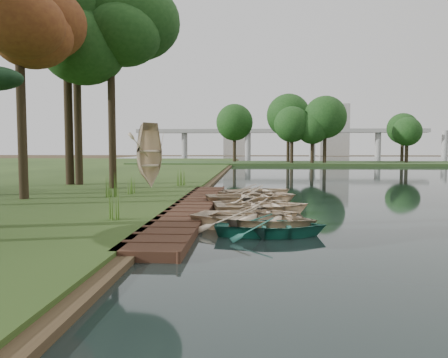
# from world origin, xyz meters

# --- Properties ---
(ground) EXTENTS (300.00, 300.00, 0.00)m
(ground) POSITION_xyz_m (0.00, 0.00, 0.00)
(ground) COLOR #3D2F1D
(boardwalk) EXTENTS (1.60, 16.00, 0.30)m
(boardwalk) POSITION_xyz_m (-1.60, 0.00, 0.15)
(boardwalk) COLOR #382015
(boardwalk) RESTS_ON ground
(peninsula) EXTENTS (50.00, 14.00, 0.45)m
(peninsula) POSITION_xyz_m (8.00, 50.00, 0.23)
(peninsula) COLOR #2D471F
(peninsula) RESTS_ON ground
(far_trees) EXTENTS (45.60, 5.60, 8.80)m
(far_trees) POSITION_xyz_m (4.67, 50.00, 6.43)
(far_trees) COLOR black
(far_trees) RESTS_ON peninsula
(bridge) EXTENTS (95.90, 4.00, 8.60)m
(bridge) POSITION_xyz_m (12.31, 120.00, 7.08)
(bridge) COLOR #A5A5A0
(bridge) RESTS_ON ground
(building_a) EXTENTS (10.00, 8.00, 18.00)m
(building_a) POSITION_xyz_m (30.00, 140.00, 9.00)
(building_a) COLOR #A5A5A0
(building_a) RESTS_ON ground
(building_b) EXTENTS (8.00, 8.00, 12.00)m
(building_b) POSITION_xyz_m (-5.00, 145.00, 6.00)
(building_b) COLOR #A5A5A0
(building_b) RESTS_ON ground
(rowboat_0) EXTENTS (3.19, 2.29, 0.65)m
(rowboat_0) POSITION_xyz_m (1.27, -4.80, 0.38)
(rowboat_0) COLOR #308572
(rowboat_0) RESTS_ON water
(rowboat_1) EXTENTS (4.57, 3.90, 0.80)m
(rowboat_1) POSITION_xyz_m (0.79, -3.96, 0.45)
(rowboat_1) COLOR beige
(rowboat_1) RESTS_ON water
(rowboat_2) EXTENTS (3.15, 2.37, 0.62)m
(rowboat_2) POSITION_xyz_m (0.87, -2.36, 0.36)
(rowboat_2) COLOR beige
(rowboat_2) RESTS_ON water
(rowboat_3) EXTENTS (4.02, 3.22, 0.74)m
(rowboat_3) POSITION_xyz_m (1.16, -0.83, 0.42)
(rowboat_3) COLOR beige
(rowboat_3) RESTS_ON water
(rowboat_4) EXTENTS (3.55, 2.95, 0.64)m
(rowboat_4) POSITION_xyz_m (0.72, 0.58, 0.37)
(rowboat_4) COLOR beige
(rowboat_4) RESTS_ON water
(rowboat_5) EXTENTS (4.53, 3.67, 0.83)m
(rowboat_5) POSITION_xyz_m (0.77, 1.91, 0.46)
(rowboat_5) COLOR beige
(rowboat_5) RESTS_ON water
(rowboat_6) EXTENTS (4.25, 3.59, 0.75)m
(rowboat_6) POSITION_xyz_m (0.98, 3.57, 0.43)
(rowboat_6) COLOR beige
(rowboat_6) RESTS_ON water
(rowboat_7) EXTENTS (4.21, 3.62, 0.73)m
(rowboat_7) POSITION_xyz_m (1.11, 5.05, 0.42)
(rowboat_7) COLOR beige
(rowboat_7) RESTS_ON water
(stored_rowboat) EXTENTS (4.51, 4.29, 0.76)m
(stored_rowboat) POSITION_xyz_m (-5.01, 7.28, 0.68)
(stored_rowboat) COLOR beige
(stored_rowboat) RESTS_ON bank
(tree_2) EXTENTS (3.82, 3.82, 9.42)m
(tree_2) POSITION_xyz_m (-9.29, 1.48, 8.00)
(tree_2) COLOR black
(tree_2) RESTS_ON bank
(tree_4) EXTENTS (4.95, 4.95, 10.51)m
(tree_4) POSITION_xyz_m (-7.00, 6.84, 8.65)
(tree_4) COLOR black
(tree_4) RESTS_ON bank
(reeds_0) EXTENTS (0.60, 0.60, 1.02)m
(reeds_0) POSITION_xyz_m (-3.55, -3.80, 0.81)
(reeds_0) COLOR #3F661E
(reeds_0) RESTS_ON bank
(reeds_1) EXTENTS (0.60, 0.60, 0.91)m
(reeds_1) POSITION_xyz_m (-5.24, 3.84, 0.75)
(reeds_1) COLOR #3F661E
(reeds_1) RESTS_ON bank
(reeds_2) EXTENTS (0.60, 0.60, 1.04)m
(reeds_2) POSITION_xyz_m (-5.59, 2.38, 0.82)
(reeds_2) COLOR #3F661E
(reeds_2) RESTS_ON bank
(reeds_3) EXTENTS (0.60, 0.60, 1.05)m
(reeds_3) POSITION_xyz_m (-3.48, 8.77, 0.82)
(reeds_3) COLOR #3F661E
(reeds_3) RESTS_ON bank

